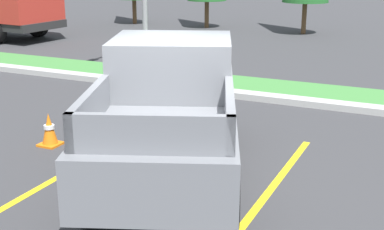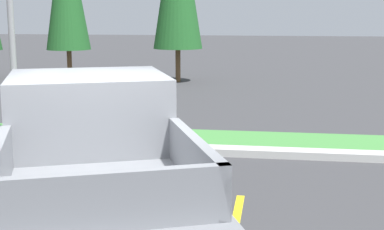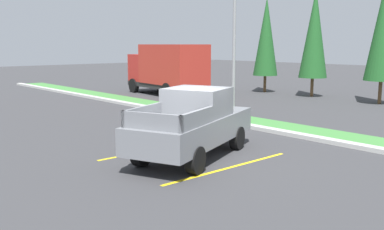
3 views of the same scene
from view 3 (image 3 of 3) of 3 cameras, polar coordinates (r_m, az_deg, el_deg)
The scene contains 11 objects.
ground_plane at distance 13.19m, azimuth 0.10°, elevation -5.75°, with size 120.00×120.00×0.00m, color #38383A.
parking_line_near at distance 14.54m, azimuth -3.96°, elevation -4.33°, with size 0.12×4.80×0.01m, color yellow.
parking_line_far at distance 12.31m, azimuth 4.93°, elevation -6.87°, with size 0.12×4.80×0.01m, color yellow.
curb_strip at distance 16.82m, azimuth 12.96°, elevation -2.43°, with size 56.00×0.40×0.15m, color #B2B2AD.
grass_median at distance 17.72m, azimuth 15.04°, elevation -2.07°, with size 56.00×1.80×0.06m, color #42843D.
pickup_truck_main at distance 13.20m, azimuth 0.20°, elevation -1.11°, with size 3.71×5.54×2.10m.
cargo_truck_distant at distance 29.52m, azimuth -3.21°, elevation 6.20°, with size 6.98×3.00×3.40m.
street_light at distance 19.56m, azimuth 5.26°, elevation 11.41°, with size 0.24×1.49×7.21m.
cypress_tree_leftmost at distance 31.71m, azimuth 9.67°, elevation 10.08°, with size 1.74×1.74×6.69m.
cypress_tree_left_inner at distance 29.57m, azimuth 15.72°, elevation 10.25°, with size 1.81×1.81×6.97m.
traffic_cone at distance 15.47m, azimuth -5.48°, elevation -2.44°, with size 0.36×0.36×0.60m.
Camera 3 is at (9.54, -8.45, 3.42)m, focal length 40.76 mm.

